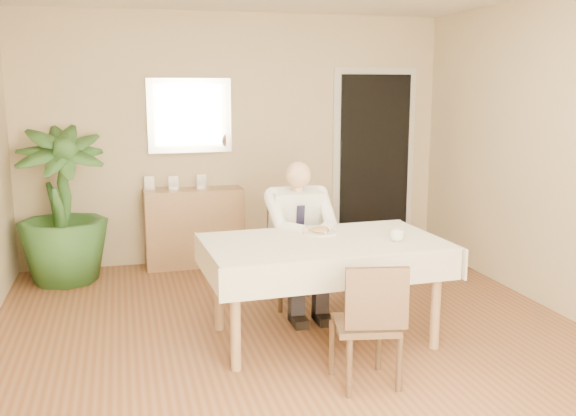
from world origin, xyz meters
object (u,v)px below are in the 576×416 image
object	(u,v)px
chair_near	(370,320)
seated_man	(301,231)
potted_palm	(62,205)
coffee_mug	(397,235)
sideboard	(194,227)
dining_table	(324,252)
chair_far	(292,249)

from	to	relation	value
chair_near	seated_man	bearing A→B (deg)	102.25
seated_man	potted_palm	xyz separation A→B (m)	(-1.96, 1.40, 0.05)
seated_man	potted_palm	world-z (taller)	potted_palm
coffee_mug	sideboard	distance (m)	2.71
coffee_mug	seated_man	bearing A→B (deg)	123.59
chair_near	seated_man	size ratio (longest dim) A/B	0.65
dining_table	seated_man	xyz separation A→B (m)	(-0.00, 0.59, 0.02)
dining_table	sideboard	size ratio (longest dim) A/B	1.74
potted_palm	dining_table	bearing A→B (deg)	-45.47
seated_man	coffee_mug	size ratio (longest dim) A/B	11.16
chair_near	seated_man	distance (m)	1.44
coffee_mug	dining_table	bearing A→B (deg)	162.20
seated_man	chair_far	bearing A→B (deg)	90.00
chair_far	seated_man	size ratio (longest dim) A/B	0.67
chair_near	coffee_mug	bearing A→B (deg)	65.91
chair_far	potted_palm	world-z (taller)	potted_palm
dining_table	chair_near	size ratio (longest dim) A/B	2.18
dining_table	sideboard	bearing A→B (deg)	104.63
dining_table	chair_far	world-z (taller)	chair_far
seated_man	potted_palm	bearing A→B (deg)	144.49
chair_far	sideboard	xyz separation A→B (m)	(-0.69, 1.37, -0.06)
sideboard	coffee_mug	bearing A→B (deg)	-65.41
seated_man	chair_near	bearing A→B (deg)	-88.63
chair_near	potted_palm	distance (m)	3.46
chair_far	sideboard	world-z (taller)	chair_far
dining_table	chair_near	xyz separation A→B (m)	(0.03, -0.83, -0.22)
sideboard	potted_palm	xyz separation A→B (m)	(-1.27, -0.25, 0.34)
dining_table	chair_near	distance (m)	0.86
coffee_mug	potted_palm	world-z (taller)	potted_palm
seated_man	sideboard	xyz separation A→B (m)	(-0.69, 1.65, -0.29)
seated_man	coffee_mug	world-z (taller)	seated_man
sideboard	chair_near	bearing A→B (deg)	-78.50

